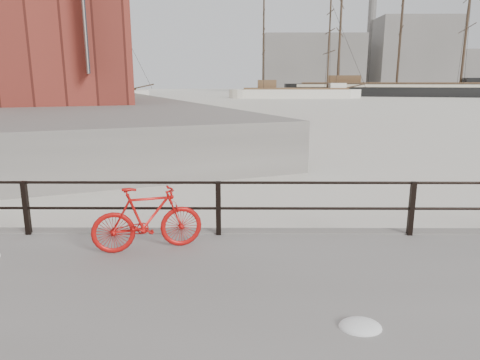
% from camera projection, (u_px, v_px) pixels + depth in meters
% --- Properties ---
extents(ground, '(400.00, 400.00, 0.00)m').
position_uv_depth(ground, '(404.00, 249.00, 8.07)').
color(ground, white).
rests_on(ground, ground).
extents(far_quay, '(78.44, 148.07, 1.80)m').
position_uv_depth(far_quay, '(41.00, 94.00, 78.24)').
color(far_quay, gray).
rests_on(far_quay, ground).
extents(guardrail, '(28.00, 0.10, 1.00)m').
position_uv_depth(guardrail, '(412.00, 209.00, 7.73)').
color(guardrail, black).
rests_on(guardrail, promenade).
extents(bicycle, '(1.80, 0.79, 1.08)m').
position_uv_depth(bicycle, '(148.00, 219.00, 7.04)').
color(bicycle, '#BD0E0C').
rests_on(bicycle, promenade).
extents(barque_black, '(58.77, 33.79, 31.90)m').
position_uv_depth(barque_black, '(396.00, 96.00, 94.40)').
color(barque_black, black).
rests_on(barque_black, ground).
extents(schooner_mid, '(27.72, 11.88, 20.00)m').
position_uv_depth(schooner_mid, '(295.00, 98.00, 84.13)').
color(schooner_mid, silver).
rests_on(schooner_mid, ground).
extents(schooner_left, '(26.07, 13.37, 19.11)m').
position_uv_depth(schooner_left, '(86.00, 98.00, 82.73)').
color(schooner_left, beige).
rests_on(schooner_left, ground).
extents(workboat_far, '(12.53, 8.74, 7.00)m').
position_uv_depth(workboat_far, '(19.00, 106.00, 55.84)').
color(workboat_far, black).
rests_on(workboat_far, ground).
extents(apartment_cream, '(24.16, 21.40, 21.20)m').
position_uv_depth(apartment_cream, '(15.00, 20.00, 65.89)').
color(apartment_cream, beige).
rests_on(apartment_cream, far_quay).
extents(apartment_grey, '(26.02, 22.15, 23.20)m').
position_uv_depth(apartment_grey, '(27.00, 29.00, 85.59)').
color(apartment_grey, '#ACACA6').
rests_on(apartment_grey, far_quay).
extents(apartment_brick, '(27.87, 22.90, 21.20)m').
position_uv_depth(apartment_brick, '(35.00, 44.00, 106.64)').
color(apartment_brick, brown).
rests_on(apartment_brick, far_quay).
extents(industrial_west, '(32.00, 18.00, 18.00)m').
position_uv_depth(industrial_west, '(311.00, 64.00, 142.40)').
color(industrial_west, gray).
rests_on(industrial_west, ground).
extents(industrial_mid, '(26.00, 20.00, 24.00)m').
position_uv_depth(industrial_mid, '(412.00, 55.00, 146.42)').
color(industrial_mid, gray).
rests_on(industrial_mid, ground).
extents(industrial_east, '(20.00, 16.00, 14.00)m').
position_uv_depth(industrial_east, '(469.00, 71.00, 152.30)').
color(industrial_east, gray).
rests_on(industrial_east, ground).
extents(smokestack, '(2.80, 2.80, 44.00)m').
position_uv_depth(smokestack, '(371.00, 27.00, 149.12)').
color(smokestack, gray).
rests_on(smokestack, ground).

